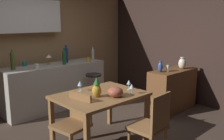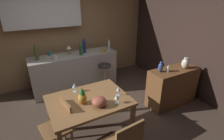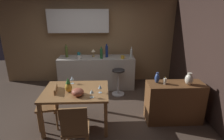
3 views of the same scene
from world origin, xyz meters
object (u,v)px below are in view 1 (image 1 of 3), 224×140
object	(u,v)px
vase_ceramic_ivory	(182,63)
wine_bottle_green	(64,57)
pineapple_centerpiece	(97,89)
wine_bottle_cobalt	(66,54)
chair_by_doorway	(152,125)
wine_bottle_olive	(12,60)
pillar_candle_tall	(168,68)
chair_near_window	(74,122)
wine_glass_right	(80,84)
cup_white	(36,66)
cup_mustard	(88,60)
wine_glass_center	(129,83)
counter_lamp	(49,57)
bar_stool	(94,89)
dining_table	(100,100)
fruit_bowl	(115,92)
wine_bottle_clear	(93,54)
sideboard_cabinet	(172,90)
vase_ceramic_blue	(160,67)
wine_glass_left	(132,87)
cup_teal	(25,64)

from	to	relation	value
vase_ceramic_ivory	wine_bottle_green	bearing A→B (deg)	135.54
pineapple_centerpiece	wine_bottle_cobalt	world-z (taller)	wine_bottle_cobalt
chair_by_doorway	wine_bottle_olive	bearing A→B (deg)	102.77
pineapple_centerpiece	pillar_candle_tall	xyz separation A→B (m)	(1.81, 0.09, 0.03)
chair_near_window	pineapple_centerpiece	size ratio (longest dim) A/B	3.08
wine_glass_right	cup_white	distance (m)	1.31
cup_mustard	chair_by_doorway	bearing A→B (deg)	-110.94
wine_glass_center	wine_bottle_olive	bearing A→B (deg)	116.33
chair_near_window	counter_lamp	size ratio (longest dim) A/B	3.96
bar_stool	vase_ceramic_ivory	world-z (taller)	vase_ceramic_ivory
chair_by_doorway	pillar_candle_tall	bearing A→B (deg)	28.72
wine_bottle_cobalt	pillar_candle_tall	distance (m)	2.07
dining_table	vase_ceramic_ivory	distance (m)	2.16
chair_by_doorway	cup_mustard	size ratio (longest dim) A/B	7.18
fruit_bowl	counter_lamp	bearing A→B (deg)	85.53
pillar_candle_tall	wine_bottle_cobalt	bearing A→B (deg)	121.75
pillar_candle_tall	fruit_bowl	bearing A→B (deg)	-170.91
wine_bottle_clear	wine_glass_center	bearing A→B (deg)	-113.92
sideboard_cabinet	wine_glass_center	size ratio (longest dim) A/B	7.25
wine_glass_center	counter_lamp	distance (m)	1.99
cup_white	vase_ceramic_blue	xyz separation A→B (m)	(1.71, -1.53, -0.02)
wine_bottle_clear	wine_bottle_cobalt	xyz separation A→B (m)	(-0.68, 0.03, 0.05)
chair_near_window	wine_bottle_clear	bearing A→B (deg)	45.29
chair_near_window	wine_glass_left	distance (m)	0.93
wine_glass_left	vase_ceramic_blue	bearing A→B (deg)	18.07
cup_mustard	wine_glass_right	bearing A→B (deg)	-132.28
dining_table	cup_white	size ratio (longest dim) A/B	10.01
dining_table	wine_bottle_olive	distance (m)	1.92
pillar_candle_tall	vase_ceramic_ivory	world-z (taller)	vase_ceramic_ivory
vase_ceramic_ivory	pineapple_centerpiece	bearing A→B (deg)	-178.58
wine_glass_left	cup_mustard	size ratio (longest dim) A/B	1.14
vase_ceramic_ivory	sideboard_cabinet	bearing A→B (deg)	164.91
sideboard_cabinet	chair_near_window	world-z (taller)	chair_near_window
wine_bottle_green	pillar_candle_tall	world-z (taller)	wine_bottle_green
chair_near_window	bar_stool	world-z (taller)	chair_near_window
pineapple_centerpiece	cup_teal	bearing A→B (deg)	92.25
pineapple_centerpiece	vase_ceramic_ivory	distance (m)	2.26
chair_by_doorway	wine_bottle_olive	xyz separation A→B (m)	(-0.60, 2.65, 0.57)
chair_by_doorway	cup_teal	bearing A→B (deg)	96.06
wine_glass_left	wine_glass_center	bearing A→B (deg)	52.70
dining_table	wine_bottle_clear	world-z (taller)	wine_bottle_clear
cup_white	cup_teal	world-z (taller)	cup_teal
wine_bottle_cobalt	counter_lamp	distance (m)	0.38
wine_bottle_green	pillar_candle_tall	size ratio (longest dim) A/B	2.14
wine_bottle_olive	cup_teal	size ratio (longest dim) A/B	3.19
wine_bottle_olive	wine_glass_center	bearing A→B (deg)	-63.67
cup_mustard	counter_lamp	distance (m)	0.85
wine_bottle_olive	cup_teal	world-z (taller)	wine_bottle_olive
wine_bottle_cobalt	pillar_candle_tall	bearing A→B (deg)	-58.25
wine_bottle_clear	vase_ceramic_ivory	distance (m)	1.96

